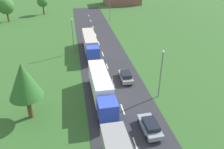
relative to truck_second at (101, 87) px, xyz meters
The scene contains 12 objects.
road 8.20m from the truck_second, 71.12° to the right, with size 10.00×140.00×0.06m, color #2B2B30.
lane_marking_centre 10.70m from the truck_second, 75.88° to the right, with size 0.16×123.40×0.01m.
truck_second is the anchor object (origin of this frame).
truck_third 18.29m from the truck_second, 89.69° to the left, with size 2.56×12.67×3.58m.
car_third 9.28m from the truck_second, 58.12° to the right, with size 2.04×4.51×1.49m.
car_fourth 7.05m from the truck_second, 45.82° to the left, with size 1.91×4.39×1.50m.
lamppost_second 8.84m from the truck_second, ahead, with size 0.36×0.36×7.53m.
lamppost_third 18.92m from the truck_second, 100.47° to the left, with size 0.36×0.36×7.51m.
lamppost_fourth 43.62m from the truck_second, 78.71° to the left, with size 0.36×0.36×7.85m.
tree_oak 56.38m from the truck_second, 102.90° to the left, with size 3.64×3.64×6.18m.
tree_birch 10.60m from the truck_second, 166.52° to the right, with size 4.22×4.22×7.91m.
tree_maple 52.61m from the truck_second, 115.59° to the left, with size 4.98×4.98×7.27m.
Camera 1 is at (-6.01, 3.92, 19.51)m, focal length 36.79 mm.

